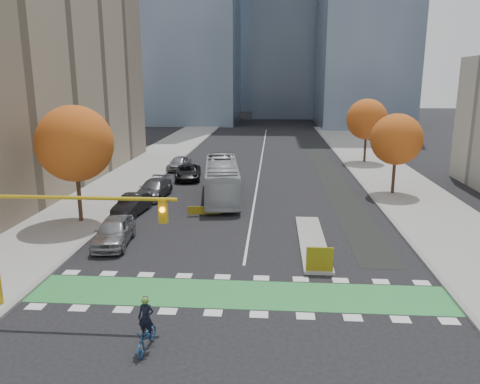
# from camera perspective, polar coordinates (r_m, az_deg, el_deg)

# --- Properties ---
(ground) EXTENTS (300.00, 300.00, 0.00)m
(ground) POSITION_cam_1_polar(r_m,az_deg,el_deg) (21.30, -0.41, -14.11)
(ground) COLOR black
(ground) RESTS_ON ground
(sidewalk_west) EXTENTS (7.00, 120.00, 0.15)m
(sidewalk_west) POSITION_cam_1_polar(r_m,az_deg,el_deg) (42.74, -16.55, -0.25)
(sidewalk_west) COLOR gray
(sidewalk_west) RESTS_ON ground
(sidewalk_east) EXTENTS (7.00, 120.00, 0.15)m
(sidewalk_east) POSITION_cam_1_polar(r_m,az_deg,el_deg) (41.77, 20.69, -0.88)
(sidewalk_east) COLOR gray
(sidewalk_east) RESTS_ON ground
(curb_west) EXTENTS (0.30, 120.00, 0.16)m
(curb_west) POSITION_cam_1_polar(r_m,az_deg,el_deg) (41.64, -12.04, -0.34)
(curb_west) COLOR gray
(curb_west) RESTS_ON ground
(curb_east) EXTENTS (0.30, 120.00, 0.16)m
(curb_east) POSITION_cam_1_polar(r_m,az_deg,el_deg) (40.91, 15.99, -0.82)
(curb_east) COLOR gray
(curb_east) RESTS_ON ground
(bike_crossing) EXTENTS (20.00, 3.00, 0.01)m
(bike_crossing) POSITION_cam_1_polar(r_m,az_deg,el_deg) (22.63, -0.11, -12.33)
(bike_crossing) COLOR #2C873D
(bike_crossing) RESTS_ON ground
(centre_line) EXTENTS (0.15, 70.00, 0.01)m
(centre_line) POSITION_cam_1_polar(r_m,az_deg,el_deg) (59.63, 2.63, 4.06)
(centre_line) COLOR silver
(centre_line) RESTS_ON ground
(bike_lane_paint) EXTENTS (2.50, 50.00, 0.01)m
(bike_lane_paint) POSITION_cam_1_polar(r_m,az_deg,el_deg) (50.14, 10.92, 1.99)
(bike_lane_paint) COLOR black
(bike_lane_paint) RESTS_ON ground
(median_island) EXTENTS (1.60, 10.00, 0.16)m
(median_island) POSITION_cam_1_polar(r_m,az_deg,el_deg) (29.58, 8.78, -5.95)
(median_island) COLOR gray
(median_island) RESTS_ON ground
(hazard_board) EXTENTS (1.40, 0.12, 1.30)m
(hazard_board) POSITION_cam_1_polar(r_m,az_deg,el_deg) (24.85, 9.69, -8.08)
(hazard_board) COLOR yellow
(hazard_board) RESTS_ON median_island
(tree_west) EXTENTS (5.20, 5.20, 8.22)m
(tree_west) POSITION_cam_1_polar(r_m,az_deg,el_deg) (33.89, -19.49, 5.57)
(tree_west) COLOR #332114
(tree_west) RESTS_ON ground
(tree_east_near) EXTENTS (4.40, 4.40, 7.08)m
(tree_east_near) POSITION_cam_1_polar(r_m,az_deg,el_deg) (42.42, 18.53, 6.10)
(tree_east_near) COLOR #332114
(tree_east_near) RESTS_ON ground
(tree_east_far) EXTENTS (4.80, 4.80, 7.65)m
(tree_east_far) POSITION_cam_1_polar(r_m,az_deg,el_deg) (58.03, 15.21, 8.55)
(tree_east_far) COLOR #332114
(tree_east_far) RESTS_ON ground
(traffic_signal_west) EXTENTS (8.53, 0.56, 5.20)m
(traffic_signal_west) POSITION_cam_1_polar(r_m,az_deg,el_deg) (21.39, -22.28, -3.37)
(traffic_signal_west) COLOR #BF9914
(traffic_signal_west) RESTS_ON ground
(cyclist) EXTENTS (0.82, 1.91, 2.14)m
(cyclist) POSITION_cam_1_polar(r_m,az_deg,el_deg) (18.54, -11.30, -16.40)
(cyclist) COLOR navy
(cyclist) RESTS_ON ground
(bus) EXTENTS (4.12, 11.83, 3.23)m
(bus) POSITION_cam_1_polar(r_m,az_deg,el_deg) (39.65, -2.24, 1.54)
(bus) COLOR #B5B9BD
(bus) RESTS_ON ground
(parked_car_a) EXTENTS (2.44, 5.10, 1.68)m
(parked_car_a) POSITION_cam_1_polar(r_m,az_deg,el_deg) (29.67, -15.12, -4.66)
(parked_car_a) COLOR gray
(parked_car_a) RESTS_ON ground
(parked_car_b) EXTENTS (2.08, 4.65, 1.48)m
(parked_car_b) POSITION_cam_1_polar(r_m,az_deg,el_deg) (35.98, -13.00, -1.49)
(parked_car_b) COLOR black
(parked_car_b) RESTS_ON ground
(parked_car_c) EXTENTS (2.59, 5.48, 1.54)m
(parked_car_c) POSITION_cam_1_polar(r_m,az_deg,el_deg) (40.53, -10.47, 0.37)
(parked_car_c) COLOR #4C4C51
(parked_car_c) RESTS_ON ground
(parked_car_d) EXTENTS (3.09, 5.54, 1.47)m
(parked_car_d) POSITION_cam_1_polar(r_m,az_deg,el_deg) (47.49, -6.35, 2.41)
(parked_car_d) COLOR black
(parked_car_d) RESTS_ON ground
(parked_car_e) EXTENTS (2.40, 4.69, 1.53)m
(parked_car_e) POSITION_cam_1_polar(r_m,az_deg,el_deg) (52.67, -7.45, 3.52)
(parked_car_e) COLOR #97969B
(parked_car_e) RESTS_ON ground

